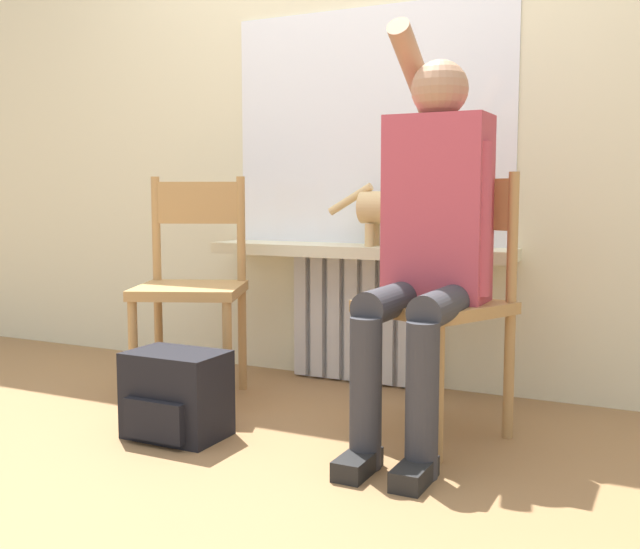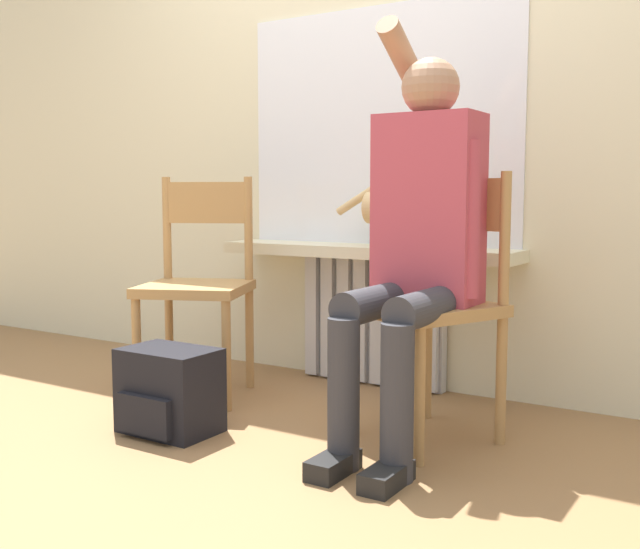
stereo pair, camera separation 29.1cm
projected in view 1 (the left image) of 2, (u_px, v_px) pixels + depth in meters
The scene contains 10 objects.
ground_plane at pixel (218, 464), 2.33m from camera, with size 12.00×12.00×0.00m, color olive.
wall_with_window at pixel (372, 77), 3.28m from camera, with size 7.00×0.06×2.70m.
radiator at pixel (363, 319), 3.33m from camera, with size 0.68×0.08×0.57m.
windowsill at pixel (357, 251), 3.23m from camera, with size 1.35×0.25×0.05m.
window_glass at pixel (368, 127), 3.28m from camera, with size 1.30×0.01×1.03m.
chair_left at pixel (192, 283), 3.05m from camera, with size 0.54×0.54×0.91m.
chair_right at pixel (442, 299), 2.59m from camera, with size 0.55×0.55×0.91m.
person at pixel (430, 230), 2.48m from camera, with size 0.36×0.95×1.42m.
cat at pixel (398, 209), 3.10m from camera, with size 0.53×0.14×0.27m.
backpack at pixel (176, 395), 2.58m from camera, with size 0.33×0.25×0.30m.
Camera 1 is at (1.29, -1.88, 0.84)m, focal length 42.00 mm.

